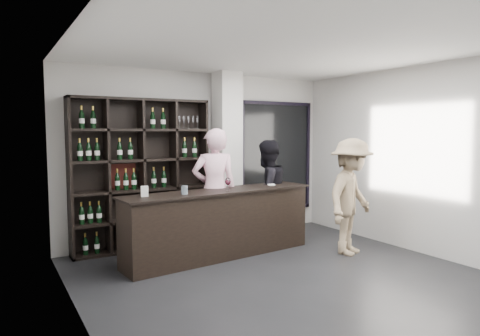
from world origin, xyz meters
TOP-DOWN VIEW (x-y plane):
  - floor at (0.00, 0.00)m, footprint 5.00×5.50m
  - wine_shelf at (-1.15, 2.57)m, footprint 2.20×0.35m
  - structural_column at (0.35, 2.47)m, footprint 0.40×0.40m
  - glass_panel at (1.55, 2.69)m, footprint 1.60×0.08m
  - tasting_counter at (-0.28, 1.55)m, footprint 3.07×0.64m
  - taster_pink at (-0.22, 1.85)m, footprint 0.81×0.65m
  - taster_black at (0.84, 1.96)m, footprint 0.96×0.81m
  - customer at (1.52, 0.67)m, footprint 1.31×1.04m
  - wine_glass at (-0.21, 1.43)m, footprint 0.12×0.12m
  - spit_cup at (-0.90, 1.44)m, footprint 0.12×0.12m
  - napkin_stack at (0.72, 1.66)m, footprint 0.15×0.15m
  - card_stand at (-1.45, 1.51)m, footprint 0.10×0.07m

SIDE VIEW (x-z plane):
  - floor at x=0.00m, z-range -0.01..0.00m
  - tasting_counter at x=-0.28m, z-range 0.00..1.01m
  - taster_black at x=0.84m, z-range 0.00..1.74m
  - customer at x=1.52m, z-range 0.00..1.78m
  - taster_pink at x=-0.22m, z-range 0.00..1.93m
  - napkin_stack at x=0.72m, z-range 1.01..1.03m
  - spit_cup at x=-0.90m, z-range 1.01..1.13m
  - card_stand at x=-1.45m, z-range 1.01..1.15m
  - wine_glass at x=-0.21m, z-range 1.01..1.23m
  - wine_shelf at x=-1.15m, z-range 0.00..2.40m
  - glass_panel at x=1.55m, z-range 0.35..2.45m
  - structural_column at x=0.35m, z-range 0.00..2.90m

